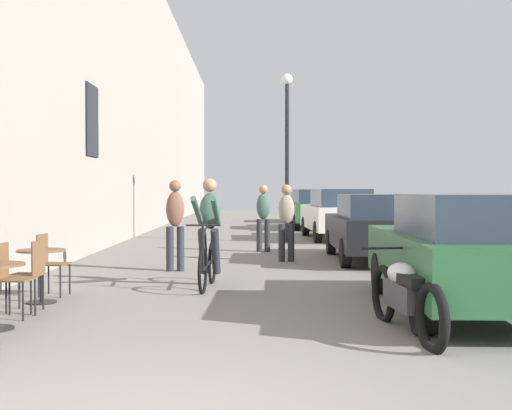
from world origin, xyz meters
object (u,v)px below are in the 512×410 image
(pedestrian_far, at_px, (263,214))
(parked_car_fifth, at_px, (307,206))
(cafe_table_mid, at_px, (41,264))
(cafe_chair_mid_toward_street, at_px, (49,260))
(parked_car_nearest, at_px, (463,251))
(pedestrian_mid, at_px, (286,218))
(parked_car_second, at_px, (374,226))
(pedestrian_near, at_px, (175,220))
(street_lamp, at_px, (287,136))
(parked_car_third, at_px, (338,213))
(parked_car_fourth, at_px, (314,208))
(cafe_chair_near_toward_street, at_px, (10,275))
(parked_motorcycle, at_px, (406,296))
(cyclist_on_bicycle, at_px, (209,235))
(cafe_chair_mid_toward_wall, at_px, (31,271))

(pedestrian_far, height_order, parked_car_fifth, pedestrian_far)
(cafe_table_mid, relative_size, cafe_chair_mid_toward_street, 0.81)
(cafe_chair_mid_toward_street, xyz_separation_m, parked_car_nearest, (5.53, -1.32, 0.25))
(pedestrian_mid, relative_size, parked_car_second, 0.40)
(pedestrian_near, distance_m, street_lamp, 7.41)
(cafe_chair_mid_toward_street, distance_m, pedestrian_mid, 5.76)
(parked_car_second, distance_m, parked_car_third, 6.16)
(parked_car_fourth, bearing_deg, street_lamp, -101.97)
(parked_car_fourth, bearing_deg, parked_car_second, -89.25)
(pedestrian_mid, relative_size, pedestrian_far, 0.99)
(cafe_chair_mid_toward_street, xyz_separation_m, parked_car_second, (5.54, 4.51, 0.23))
(pedestrian_mid, distance_m, street_lamp, 5.49)
(parked_car_nearest, bearing_deg, cafe_chair_near_toward_street, -177.10)
(pedestrian_far, height_order, parked_car_second, pedestrian_far)
(pedestrian_mid, distance_m, parked_car_second, 1.89)
(cafe_chair_mid_toward_street, relative_size, parked_car_fifth, 0.22)
(parked_car_fifth, bearing_deg, parked_car_second, -90.20)
(cafe_table_mid, relative_size, parked_car_third, 0.16)
(pedestrian_mid, xyz_separation_m, parked_motorcycle, (0.88, -6.90, -0.52))
(cyclist_on_bicycle, bearing_deg, parked_car_third, 71.05)
(cafe_chair_near_toward_street, distance_m, parked_car_third, 13.48)
(cafe_table_mid, height_order, cafe_chair_mid_toward_street, cafe_chair_mid_toward_street)
(cafe_table_mid, distance_m, parked_car_second, 7.47)
(cafe_chair_mid_toward_wall, xyz_separation_m, parked_car_second, (5.39, 5.73, 0.23))
(cafe_chair_mid_toward_wall, xyz_separation_m, parked_car_fifth, (5.45, 22.92, 0.22))
(parked_car_nearest, distance_m, parked_car_second, 5.84)
(parked_car_second, bearing_deg, cyclist_on_bicycle, -132.10)
(parked_car_third, xyz_separation_m, parked_car_fifth, (-0.01, 11.03, -0.07))
(parked_car_nearest, bearing_deg, parked_car_fifth, 89.84)
(pedestrian_mid, relative_size, parked_motorcycle, 0.77)
(parked_car_third, bearing_deg, pedestrian_near, -117.72)
(pedestrian_mid, relative_size, street_lamp, 0.34)
(parked_car_third, bearing_deg, cafe_chair_mid_toward_street, -117.70)
(cafe_chair_mid_toward_wall, distance_m, parked_motorcycle, 4.57)
(cafe_chair_mid_toward_street, height_order, pedestrian_far, pedestrian_far)
(pedestrian_near, bearing_deg, pedestrian_mid, 36.46)
(cafe_chair_mid_toward_wall, bearing_deg, cyclist_on_bicycle, 44.93)
(cyclist_on_bicycle, xyz_separation_m, parked_car_fifth, (3.36, 20.84, -0.07))
(parked_car_second, bearing_deg, cafe_chair_mid_toward_street, -140.81)
(cyclist_on_bicycle, xyz_separation_m, parked_motorcycle, (2.30, -3.33, -0.41))
(pedestrian_near, height_order, parked_car_fifth, pedestrian_near)
(street_lamp, relative_size, parked_car_third, 1.10)
(cafe_chair_near_toward_street, distance_m, parked_car_fifth, 23.96)
(street_lamp, bearing_deg, cafe_chair_mid_toward_street, -112.67)
(pedestrian_near, distance_m, parked_car_nearest, 5.80)
(cyclist_on_bicycle, distance_m, pedestrian_far, 5.82)
(pedestrian_far, height_order, parked_car_nearest, pedestrian_far)
(cafe_chair_near_toward_street, xyz_separation_m, parked_car_nearest, (5.50, 0.28, 0.25))
(cafe_chair_mid_toward_street, bearing_deg, parked_car_second, 39.19)
(cafe_chair_mid_toward_street, xyz_separation_m, pedestrian_mid, (3.66, 4.43, 0.41))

